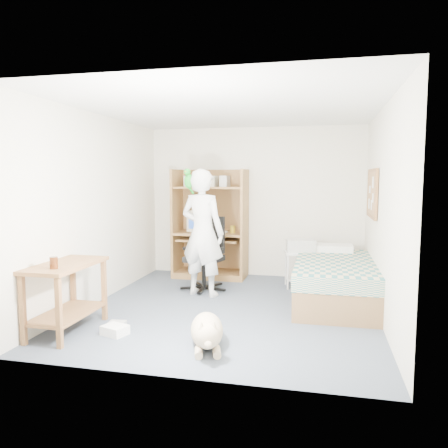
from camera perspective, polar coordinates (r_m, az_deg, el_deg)
name	(u,v)px	position (r m, az deg, el deg)	size (l,w,h in m)	color
floor	(230,309)	(5.67, 0.82, -10.98)	(4.00, 4.00, 0.00)	#4B5866
wall_back	(255,202)	(7.40, 4.03, 2.85)	(3.60, 0.02, 2.50)	silver
wall_right	(383,213)	(5.36, 20.02, 1.31)	(0.02, 4.00, 2.50)	silver
wall_left	(99,209)	(6.06, -16.05, 1.94)	(0.02, 4.00, 2.50)	silver
ceiling	(231,108)	(5.48, 0.87, 14.87)	(3.60, 4.00, 0.02)	white
computer_hutch	(211,228)	(7.32, -1.73, -0.54)	(1.20, 0.63, 1.80)	brown
bed	(335,281)	(6.08, 14.24, -7.18)	(1.02, 2.02, 0.66)	brown
side_desk	(66,287)	(5.03, -19.90, -7.72)	(0.50, 1.00, 0.75)	brown
corkboard	(372,193)	(6.24, 18.80, 3.80)	(0.04, 0.94, 0.66)	#9A6D45
office_chair	(206,264)	(6.52, -2.37, -5.24)	(0.60, 0.61, 1.07)	black
person	(202,233)	(6.14, -2.83, -1.14)	(0.65, 0.43, 1.78)	white
parrot	(189,180)	(6.17, -4.64, 5.77)	(0.13, 0.23, 0.36)	#14891A
dog	(207,331)	(4.41, -2.24, -13.77)	(0.50, 0.98, 0.37)	tan
printer_cart	(300,263)	(6.75, 9.93, -5.10)	(0.52, 0.45, 0.55)	silver
printer	(301,245)	(6.70, 9.98, -2.78)	(0.42, 0.32, 0.18)	#B3B4AF
crt_monitor	(201,221)	(7.36, -2.98, 0.46)	(0.41, 0.43, 0.35)	beige
keyboard	(208,238)	(7.19, -2.14, -1.88)	(0.45, 0.16, 0.03)	beige
pencil_cup	(233,229)	(7.15, 1.15, -0.71)	(0.08, 0.08, 0.12)	gold
drink_glass	(54,263)	(4.71, -21.35, -4.75)	(0.08, 0.08, 0.12)	#441E0A
floor_box_a	(115,330)	(4.90, -14.06, -13.30)	(0.25, 0.20, 0.10)	white
floor_box_b	(116,326)	(5.04, -13.97, -12.85)	(0.18, 0.22, 0.08)	#A5A6A1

